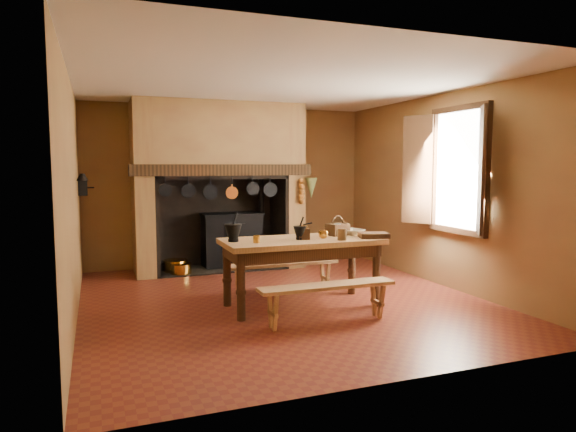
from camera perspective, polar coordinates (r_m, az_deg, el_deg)
The scene contains 28 objects.
floor at distance 6.85m, azimuth -0.68°, elevation -9.28°, with size 5.50×5.50×0.00m, color maroon.
ceiling at distance 6.70m, azimuth -0.71°, elevation 14.55°, with size 5.50×5.50×0.00m, color silver.
back_wall at distance 9.26m, azimuth -6.50°, elevation 3.36°, with size 5.00×0.02×2.80m, color olive.
wall_left at distance 6.24m, azimuth -22.85°, elevation 1.86°, with size 0.02×5.50×2.80m, color olive.
wall_right at distance 7.83m, azimuth 16.79°, elevation 2.75°, with size 0.02×5.50×2.80m, color olive.
wall_front at distance 4.15m, azimuth 12.32°, elevation 0.49°, with size 5.00×0.02×2.80m, color olive.
chimney_breast at distance 8.75m, azimuth -7.74°, elevation 5.91°, with size 2.95×0.96×2.80m.
iron_range at distance 9.04m, azimuth -6.23°, elevation -2.53°, with size 1.12×0.55×1.60m.
hearth_pans at distance 8.69m, azimuth -12.31°, elevation -5.56°, with size 0.51×0.62×0.20m.
hanging_pans at distance 8.26m, azimuth -7.20°, elevation 2.80°, with size 1.92×0.29×0.27m.
onion_string at distance 8.66m, azimuth 1.51°, elevation 2.77°, with size 0.12×0.10×0.46m, color #A0571D, non-canonical shape.
herb_bunch at distance 8.72m, azimuth 2.60°, elevation 3.12°, with size 0.20×0.20×0.35m, color #5D6931.
window at distance 7.42m, azimuth 17.80°, elevation 4.89°, with size 0.39×1.75×1.76m.
wall_coffee_mill at distance 7.78m, azimuth -21.85°, elevation 3.42°, with size 0.23×0.16×0.31m.
work_table at distance 6.41m, azimuth 1.53°, elevation -3.73°, with size 1.97×0.88×0.85m.
bench_front at distance 5.81m, azimuth 4.38°, elevation -8.63°, with size 1.58×0.28×0.45m.
bench_back at distance 7.10m, azimuth -0.53°, elevation -6.02°, with size 1.56×0.27×0.44m.
mortar_large at distance 6.16m, azimuth -6.10°, elevation -1.76°, with size 0.21×0.21×0.36m.
mortar_small at distance 6.30m, azimuth 1.34°, elevation -1.79°, with size 0.17×0.17×0.28m.
coffee_grinder at distance 6.33m, azimuth 1.74°, elevation -1.89°, with size 0.19×0.16×0.21m.
brass_mug_a at distance 6.05m, azimuth -3.51°, elevation -2.57°, with size 0.08×0.08×0.09m, color #B47C29.
brass_mug_b at distance 6.71m, azimuth 1.27°, elevation -1.80°, with size 0.07×0.07×0.08m, color #B47C29.
mixing_bowl at distance 6.80m, azimuth 7.17°, elevation -1.77°, with size 0.30×0.30×0.07m, color tan.
stoneware_crock at distance 6.28m, azimuth 6.03°, elevation -2.05°, with size 0.11×0.11×0.14m, color brown.
glass_jar at distance 6.68m, azimuth 5.53°, elevation -1.52°, with size 0.09×0.09×0.16m, color beige.
wicker_basket at distance 6.72m, azimuth 5.53°, elevation -1.43°, with size 0.32×0.27×0.26m.
wooden_tray at distance 6.56m, azimuth 9.50°, elevation -2.12°, with size 0.36×0.26×0.06m, color #3A2212.
brass_cup at distance 6.42m, azimuth 3.94°, elevation -2.07°, with size 0.12×0.12×0.10m, color #B47C29.
Camera 1 is at (-2.25, -6.22, 1.76)m, focal length 32.00 mm.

